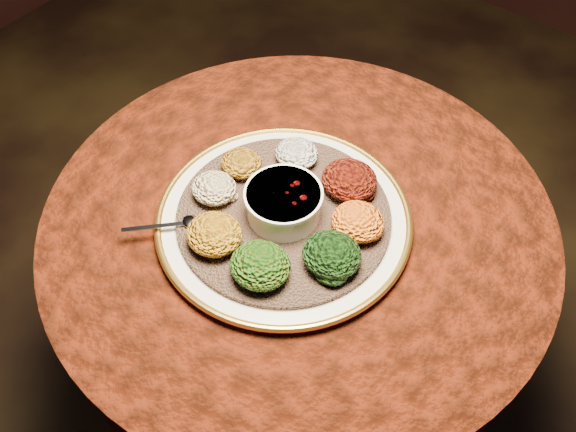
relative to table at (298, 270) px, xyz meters
The scene contains 13 objects.
table is the anchor object (origin of this frame).
platter 0.19m from the table, 109.51° to the right, with size 0.59×0.59×0.02m.
injera 0.21m from the table, 109.51° to the right, with size 0.39×0.39×0.01m, color brown.
stew_bowl 0.24m from the table, 109.51° to the right, with size 0.14×0.14×0.06m.
spoon 0.30m from the table, 131.00° to the right, with size 0.11×0.11×0.01m.
portion_ayib 0.26m from the table, 128.58° to the left, with size 0.08×0.08×0.04m, color silver.
portion_kitfo 0.25m from the table, 61.03° to the left, with size 0.10×0.10×0.05m, color black.
portion_tikil 0.26m from the table, ahead, with size 0.09×0.09×0.05m, color #AD770E.
portion_gomen 0.27m from the table, 30.07° to the right, with size 0.10×0.10×0.05m, color black.
portion_mixveg 0.28m from the table, 77.04° to the right, with size 0.10×0.10×0.05m, color #9B220A.
portion_kik 0.29m from the table, 113.79° to the right, with size 0.10×0.09×0.05m, color #B17A0F.
portion_timatim 0.28m from the table, 152.60° to the right, with size 0.08×0.08×0.04m, color maroon.
portion_shiro 0.27m from the table, behind, with size 0.08×0.08×0.04m, color #9E6213.
Camera 1 is at (0.43, -0.61, 1.66)m, focal length 40.00 mm.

